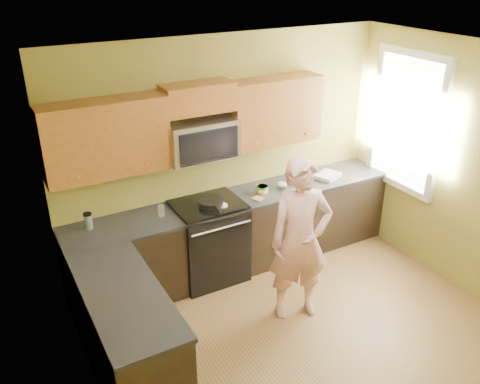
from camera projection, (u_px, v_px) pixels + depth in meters
floor at (324, 352)px, 4.79m from camera, size 4.00×4.00×0.00m
ceiling at (351, 67)px, 3.63m from camera, size 4.00×4.00×0.00m
wall_back at (226, 154)px, 5.79m from camera, size 4.00×0.00×4.00m
wall_left at (98, 301)px, 3.34m from camera, size 0.00×4.00×4.00m
cabinet_back_run at (238, 234)px, 5.95m from camera, size 4.00×0.60×0.88m
cabinet_left_run at (128, 338)px, 4.34m from camera, size 0.60×1.60×0.88m
countertop_back at (239, 199)px, 5.74m from camera, size 4.00×0.62×0.04m
countertop_left at (123, 294)px, 4.14m from camera, size 0.62×1.60×0.04m
stove at (209, 240)px, 5.74m from camera, size 0.76×0.65×0.95m
microwave at (201, 158)px, 5.42m from camera, size 0.76×0.40×0.42m
upper_cab_left at (110, 174)px, 5.01m from camera, size 1.22×0.33×0.75m
upper_cab_right at (273, 142)px, 5.86m from camera, size 1.12×0.33×0.75m
upper_cab_over_mw at (198, 98)px, 5.16m from camera, size 0.76×0.33×0.30m
window at (406, 122)px, 5.90m from camera, size 0.06×1.06×1.66m
woman at (300, 240)px, 4.98m from camera, size 0.73×0.58×1.74m
frying_pan at (211, 205)px, 5.50m from camera, size 0.32×0.51×0.06m
butter_tub at (262, 192)px, 5.87m from camera, size 0.15×0.15×0.10m
toast_slice at (258, 199)px, 5.69m from camera, size 0.14×0.14×0.01m
napkin_a at (223, 206)px, 5.48m from camera, size 0.13×0.14×0.06m
napkin_b at (282, 185)px, 5.98m from camera, size 0.15×0.16×0.07m
dish_towel at (328, 176)px, 6.23m from camera, size 0.37×0.33×0.05m
travel_mug at (89, 229)px, 5.09m from camera, size 0.10×0.10×0.18m
glass_c at (161, 211)px, 5.31m from camera, size 0.07×0.07×0.12m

